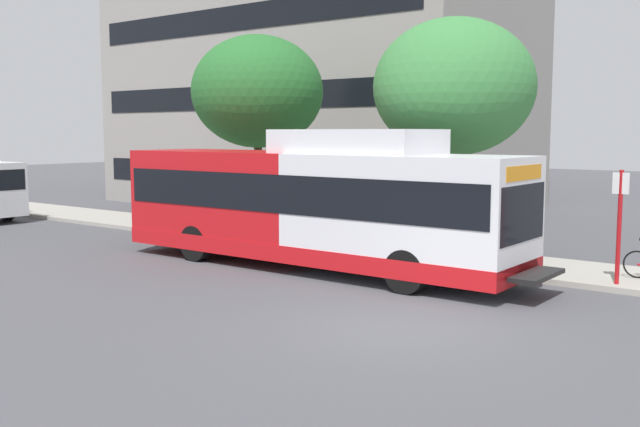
{
  "coord_description": "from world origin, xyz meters",
  "views": [
    {
      "loc": [
        -11.07,
        -6.74,
        3.57
      ],
      "look_at": [
        2.89,
        3.99,
        1.6
      ],
      "focal_mm": 40.67,
      "sensor_mm": 36.0,
      "label": 1
    }
  ],
  "objects_px": {
    "bus_stop_sign_pole": "(620,218)",
    "street_tree_near_stop": "(454,87)",
    "street_tree_mid_block": "(257,92)",
    "transit_bus": "(313,204)"
  },
  "relations": [
    {
      "from": "transit_bus",
      "to": "street_tree_mid_block",
      "type": "height_order",
      "value": "street_tree_mid_block"
    },
    {
      "from": "bus_stop_sign_pole",
      "to": "street_tree_near_stop",
      "type": "xyz_separation_m",
      "value": [
        1.97,
        5.21,
        3.2
      ]
    },
    {
      "from": "transit_bus",
      "to": "street_tree_near_stop",
      "type": "height_order",
      "value": "street_tree_near_stop"
    },
    {
      "from": "bus_stop_sign_pole",
      "to": "transit_bus",
      "type": "bearing_deg",
      "value": 106.51
    },
    {
      "from": "street_tree_mid_block",
      "to": "street_tree_near_stop",
      "type": "bearing_deg",
      "value": -89.89
    },
    {
      "from": "transit_bus",
      "to": "street_tree_mid_block",
      "type": "distance_m",
      "value": 7.69
    },
    {
      "from": "bus_stop_sign_pole",
      "to": "street_tree_mid_block",
      "type": "height_order",
      "value": "street_tree_mid_block"
    },
    {
      "from": "bus_stop_sign_pole",
      "to": "street_tree_mid_block",
      "type": "xyz_separation_m",
      "value": [
        1.95,
        12.78,
        3.33
      ]
    },
    {
      "from": "street_tree_near_stop",
      "to": "street_tree_mid_block",
      "type": "xyz_separation_m",
      "value": [
        -0.01,
        7.56,
        0.13
      ]
    },
    {
      "from": "street_tree_mid_block",
      "to": "transit_bus",
      "type": "bearing_deg",
      "value": -125.76
    }
  ]
}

